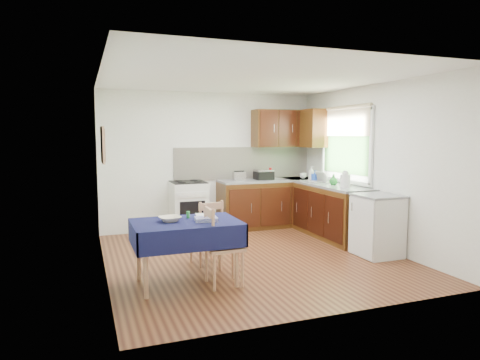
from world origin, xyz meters
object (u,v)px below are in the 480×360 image
object	(u,v)px
dish_rack	(320,181)
kettle	(345,180)
chair_near	(220,243)
toaster	(239,176)
dining_table	(186,230)
chair_far	(207,230)
sandwich_press	(264,175)

from	to	relation	value
dish_rack	kettle	world-z (taller)	kettle
chair_near	toaster	world-z (taller)	toaster
dining_table	chair_near	world-z (taller)	chair_near
chair_far	chair_near	size ratio (longest dim) A/B	0.94
dining_table	chair_far	world-z (taller)	chair_far
chair_near	kettle	bearing A→B (deg)	-63.79
toaster	dish_rack	bearing A→B (deg)	-41.17
toaster	chair_far	bearing A→B (deg)	-129.72
dining_table	chair_near	bearing A→B (deg)	-23.98
sandwich_press	dish_rack	bearing A→B (deg)	-63.92
toaster	sandwich_press	size ratio (longest dim) A/B	0.72
kettle	dining_table	bearing A→B (deg)	-160.49
toaster	sandwich_press	distance (m)	0.49
dining_table	dish_rack	distance (m)	3.33
sandwich_press	kettle	xyz separation A→B (m)	(0.75, -1.54, 0.03)
chair_near	kettle	size ratio (longest dim) A/B	3.41
chair_near	dining_table	bearing A→B (deg)	62.51
chair_near	dish_rack	xyz separation A→B (m)	(2.47, 1.93, 0.43)
chair_far	kettle	world-z (taller)	kettle
chair_near	sandwich_press	size ratio (longest dim) A/B	2.89
dish_rack	dining_table	bearing A→B (deg)	-131.17
toaster	kettle	size ratio (longest dim) A/B	0.85
sandwich_press	kettle	size ratio (longest dim) A/B	1.18
kettle	chair_far	bearing A→B (deg)	-171.28
toaster	kettle	world-z (taller)	kettle
chair_far	chair_near	xyz separation A→B (m)	(-0.08, -0.82, 0.03)
dining_table	chair_far	xyz separation A→B (m)	(0.44, 0.63, -0.17)
toaster	sandwich_press	world-z (taller)	sandwich_press
chair_near	toaster	bearing A→B (deg)	-23.79
dining_table	toaster	bearing A→B (deg)	62.08
kettle	toaster	bearing A→B (deg)	128.87
dish_rack	kettle	size ratio (longest dim) A/B	1.50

